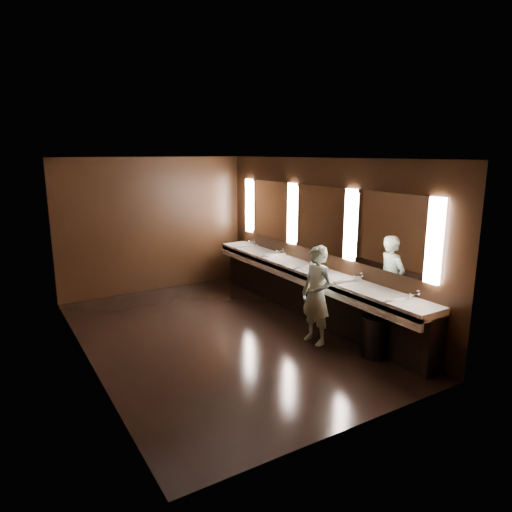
# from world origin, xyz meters

# --- Properties ---
(floor) EXTENTS (6.00, 6.00, 0.00)m
(floor) POSITION_xyz_m (0.00, 0.00, 0.00)
(floor) COLOR black
(floor) RESTS_ON ground
(ceiling) EXTENTS (4.00, 6.00, 0.02)m
(ceiling) POSITION_xyz_m (0.00, 0.00, 2.80)
(ceiling) COLOR #2D2D2B
(ceiling) RESTS_ON wall_back
(wall_back) EXTENTS (4.00, 0.02, 2.80)m
(wall_back) POSITION_xyz_m (0.00, 3.00, 1.40)
(wall_back) COLOR black
(wall_back) RESTS_ON floor
(wall_front) EXTENTS (4.00, 0.02, 2.80)m
(wall_front) POSITION_xyz_m (0.00, -3.00, 1.40)
(wall_front) COLOR black
(wall_front) RESTS_ON floor
(wall_left) EXTENTS (0.02, 6.00, 2.80)m
(wall_left) POSITION_xyz_m (-2.00, 0.00, 1.40)
(wall_left) COLOR black
(wall_left) RESTS_ON floor
(wall_right) EXTENTS (0.02, 6.00, 2.80)m
(wall_right) POSITION_xyz_m (2.00, 0.00, 1.40)
(wall_right) COLOR black
(wall_right) RESTS_ON floor
(sink_counter) EXTENTS (0.55, 5.40, 1.01)m
(sink_counter) POSITION_xyz_m (1.79, 0.00, 0.50)
(sink_counter) COLOR black
(sink_counter) RESTS_ON floor
(mirror_band) EXTENTS (0.06, 5.03, 1.15)m
(mirror_band) POSITION_xyz_m (1.98, -0.00, 1.75)
(mirror_band) COLOR white
(mirror_band) RESTS_ON wall_right
(person) EXTENTS (0.43, 0.60, 1.53)m
(person) POSITION_xyz_m (1.16, -1.00, 0.76)
(person) COLOR #80B4BF
(person) RESTS_ON floor
(trash_bin) EXTENTS (0.39, 0.39, 0.60)m
(trash_bin) POSITION_xyz_m (1.58, -1.84, 0.30)
(trash_bin) COLOR black
(trash_bin) RESTS_ON floor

